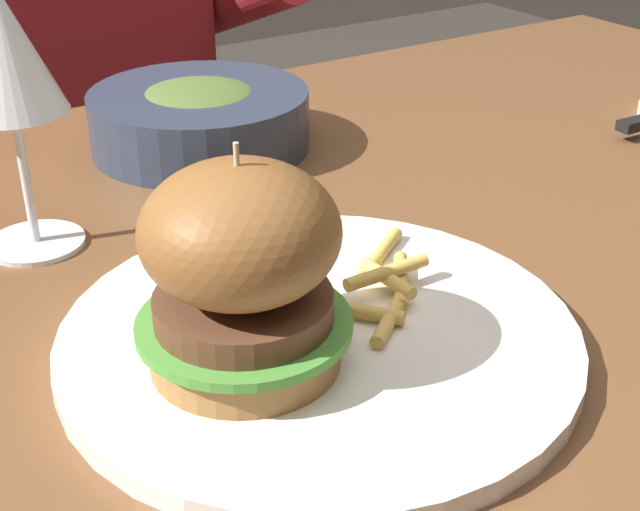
% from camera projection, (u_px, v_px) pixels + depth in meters
% --- Properties ---
extents(dining_table, '(1.44, 0.76, 0.74)m').
position_uv_depth(dining_table, '(303.00, 334.00, 0.72)').
color(dining_table, brown).
rests_on(dining_table, ground).
extents(main_plate, '(0.31, 0.31, 0.01)m').
position_uv_depth(main_plate, '(319.00, 337.00, 0.54)').
color(main_plate, white).
rests_on(main_plate, dining_table).
extents(burger_sandwich, '(0.12, 0.12, 0.13)m').
position_uv_depth(burger_sandwich, '(242.00, 269.00, 0.48)').
color(burger_sandwich, '#9E6B38').
rests_on(burger_sandwich, main_plate).
extents(fries_pile, '(0.11, 0.11, 0.02)m').
position_uv_depth(fries_pile, '(382.00, 284.00, 0.57)').
color(fries_pile, '#E0B251').
rests_on(fries_pile, main_plate).
extents(wine_glass, '(0.08, 0.08, 0.19)m').
position_uv_depth(wine_glass, '(5.00, 57.00, 0.59)').
color(wine_glass, silver).
rests_on(wine_glass, dining_table).
extents(soup_bowl, '(0.20, 0.20, 0.06)m').
position_uv_depth(soup_bowl, '(200.00, 117.00, 0.82)').
color(soup_bowl, '#2D384C').
rests_on(soup_bowl, dining_table).
extents(diner_person, '(0.51, 0.36, 1.18)m').
position_uv_depth(diner_person, '(77.00, 164.00, 1.26)').
color(diner_person, '#282833').
rests_on(diner_person, ground).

